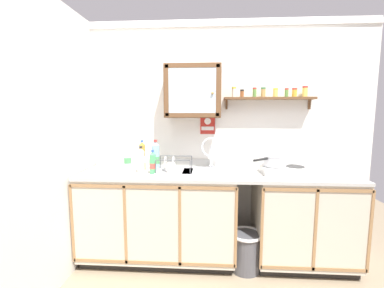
{
  "coord_description": "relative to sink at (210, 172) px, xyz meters",
  "views": [
    {
      "loc": [
        -0.07,
        -2.13,
        1.52
      ],
      "look_at": [
        -0.24,
        0.53,
        1.19
      ],
      "focal_mm": 24.42,
      "sensor_mm": 36.0,
      "label": 1
    }
  ],
  "objects": [
    {
      "name": "floor",
      "position": [
        0.05,
        -0.45,
        -0.92
      ],
      "size": [
        5.7,
        5.7,
        0.0
      ],
      "primitive_type": "plane",
      "color": "gray",
      "rests_on": "ground"
    },
    {
      "name": "bottle_opaque_white_2",
      "position": [
        -0.68,
        -0.11,
        0.13
      ],
      "size": [
        0.07,
        0.07,
        0.26
      ],
      "color": "white",
      "rests_on": "countertop"
    },
    {
      "name": "dish_rack",
      "position": [
        -0.37,
        -0.05,
        0.03
      ],
      "size": [
        0.36,
        0.26,
        0.16
      ],
      "color": "#B2B2B7",
      "rests_on": "countertop"
    },
    {
      "name": "backsplash",
      "position": [
        0.05,
        0.25,
        0.05
      ],
      "size": [
        2.66,
        0.02,
        0.08
      ],
      "primitive_type": "cube",
      "color": "#B2B2AD",
      "rests_on": "countertop"
    },
    {
      "name": "bottle_water_blue_3",
      "position": [
        -0.56,
        0.03,
        0.14
      ],
      "size": [
        0.08,
        0.08,
        0.31
      ],
      "color": "#8CB7E0",
      "rests_on": "countertop"
    },
    {
      "name": "saucepan",
      "position": [
        0.61,
        -0.03,
        0.13
      ],
      "size": [
        0.33,
        0.29,
        0.1
      ],
      "color": "silver",
      "rests_on": "hot_plate_stove"
    },
    {
      "name": "lower_cabinet_run_right",
      "position": [
        0.92,
        -0.04,
        -0.47
      ],
      "size": [
        0.95,
        0.61,
        0.89
      ],
      "color": "black",
      "rests_on": "ground"
    },
    {
      "name": "back_wall",
      "position": [
        0.05,
        0.28,
        0.33
      ],
      "size": [
        3.3,
        0.07,
        2.47
      ],
      "color": "silver",
      "rests_on": "ground"
    },
    {
      "name": "mug",
      "position": [
        -0.38,
        -0.12,
        0.06
      ],
      "size": [
        0.09,
        0.11,
        0.11
      ],
      "color": "white",
      "rests_on": "countertop"
    },
    {
      "name": "bottle_water_clear_4",
      "position": [
        -0.83,
        -0.06,
        0.13
      ],
      "size": [
        0.07,
        0.07,
        0.26
      ],
      "color": "silver",
      "rests_on": "countertop"
    },
    {
      "name": "countertop",
      "position": [
        0.05,
        -0.04,
        -0.01
      ],
      "size": [
        2.66,
        0.63,
        0.03
      ],
      "primitive_type": "cube",
      "color": "#B2B2AD",
      "rests_on": "lower_cabinet_run"
    },
    {
      "name": "trash_bin",
      "position": [
        0.34,
        -0.19,
        -0.72
      ],
      "size": [
        0.32,
        0.32,
        0.38
      ],
      "color": "#4C4C51",
      "rests_on": "ground"
    },
    {
      "name": "hot_plate_stove",
      "position": [
        0.72,
        -0.04,
        0.04
      ],
      "size": [
        0.43,
        0.27,
        0.07
      ],
      "color": "silver",
      "rests_on": "countertop"
    },
    {
      "name": "wall_cabinet",
      "position": [
        -0.18,
        0.13,
        0.81
      ],
      "size": [
        0.57,
        0.28,
        0.53
      ],
      "color": "brown"
    },
    {
      "name": "bottle_juice_amber_1",
      "position": [
        -0.7,
        0.02,
        0.14
      ],
      "size": [
        0.06,
        0.06,
        0.31
      ],
      "color": "gold",
      "rests_on": "countertop"
    },
    {
      "name": "bottle_soda_green_0",
      "position": [
        -0.56,
        -0.13,
        0.11
      ],
      "size": [
        0.06,
        0.06,
        0.23
      ],
      "color": "#4CB266",
      "rests_on": "countertop"
    },
    {
      "name": "spice_shelf",
      "position": [
        0.61,
        0.19,
        0.76
      ],
      "size": [
        0.92,
        0.14,
        0.23
      ],
      "color": "brown"
    },
    {
      "name": "side_wall_left",
      "position": [
        -1.32,
        -0.7,
        0.32
      ],
      "size": [
        0.05,
        3.51,
        2.47
      ],
      "primitive_type": "cube",
      "color": "silver",
      "rests_on": "ground"
    },
    {
      "name": "lower_cabinet_run",
      "position": [
        -0.52,
        -0.04,
        -0.47
      ],
      "size": [
        1.53,
        0.61,
        0.89
      ],
      "color": "black",
      "rests_on": "ground"
    },
    {
      "name": "warning_sign",
      "position": [
        -0.03,
        0.25,
        0.47
      ],
      "size": [
        0.16,
        0.01,
        0.22
      ],
      "color": "#B2261E"
    },
    {
      "name": "sink",
      "position": [
        0.0,
        0.0,
        0.0
      ],
      "size": [
        0.54,
        0.43,
        0.45
      ],
      "color": "silver",
      "rests_on": "countertop"
    }
  ]
}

